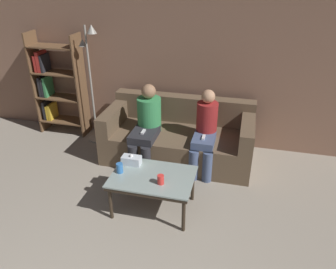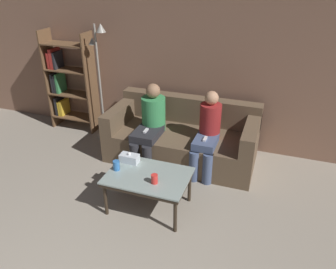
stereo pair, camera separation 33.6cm
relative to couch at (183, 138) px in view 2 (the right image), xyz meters
The scene contains 10 objects.
wall_back 1.14m from the couch, 90.00° to the left, with size 12.00×0.06×2.60m.
couch is the anchor object (origin of this frame).
coffee_table 1.23m from the couch, 91.31° to the right, with size 0.92×0.64×0.45m.
cup_near_left 1.33m from the couch, 108.00° to the right, with size 0.08×0.08×0.11m.
cup_near_right 1.36m from the couch, 85.96° to the right, with size 0.07×0.07×0.10m.
tissue_box 1.12m from the couch, 107.76° to the right, with size 0.22×0.12×0.13m.
bookshelf 2.20m from the couch, behind, with size 0.79×0.32×1.63m.
standing_lamp 1.60m from the couch, behind, with size 0.31×0.26×1.79m.
seated_person_left_end 0.54m from the couch, 150.70° to the right, with size 0.33×0.72×1.11m.
seated_person_mid_left 0.54m from the couch, 29.34° to the right, with size 0.31×0.62×1.10m.
Camera 2 is at (1.18, -0.51, 2.53)m, focal length 35.00 mm.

